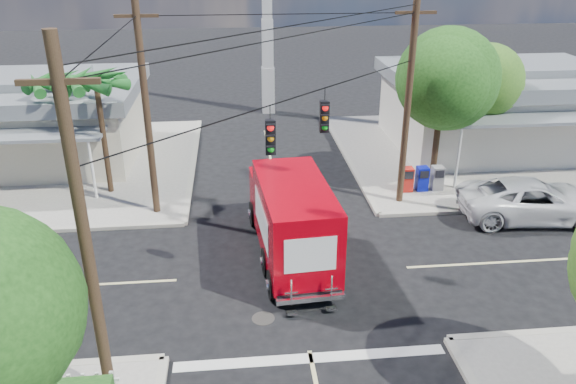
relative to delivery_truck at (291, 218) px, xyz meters
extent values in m
plane|color=black|center=(-0.02, -1.17, -1.58)|extent=(120.00, 120.00, 0.00)
cube|color=gray|center=(10.98, 9.83, -1.51)|extent=(14.00, 14.00, 0.14)
cube|color=#ACA798|center=(3.98, 9.83, -1.51)|extent=(0.25, 14.00, 0.14)
cube|color=#ACA798|center=(10.98, 2.83, -1.51)|extent=(14.00, 0.25, 0.14)
cube|color=gray|center=(-11.02, 9.83, -1.51)|extent=(14.00, 14.00, 0.14)
cube|color=#ACA798|center=(-4.02, 9.83, -1.51)|extent=(0.25, 14.00, 0.14)
cube|color=#ACA798|center=(-11.02, 2.83, -1.51)|extent=(14.00, 0.25, 0.14)
cube|color=beige|center=(-0.02, 8.83, -1.57)|extent=(0.12, 12.00, 0.01)
cube|color=beige|center=(9.98, -1.17, -1.57)|extent=(12.00, 0.12, 0.01)
cube|color=silver|center=(-0.02, -5.47, -1.57)|extent=(7.50, 0.40, 0.01)
cube|color=silver|center=(12.48, 10.83, 0.26)|extent=(11.00, 8.00, 3.40)
cube|color=gray|center=(12.48, 10.83, 2.31)|extent=(11.80, 8.80, 0.70)
cube|color=gray|center=(12.48, 10.83, 2.81)|extent=(6.05, 4.40, 0.50)
cube|color=gray|center=(12.48, 5.93, 1.46)|extent=(9.90, 1.80, 0.15)
cylinder|color=silver|center=(8.08, 5.13, 0.01)|extent=(0.12, 0.12, 2.90)
cube|color=beige|center=(-12.02, 11.33, 0.16)|extent=(10.00, 8.00, 3.20)
cube|color=gray|center=(-12.02, 11.33, 2.11)|extent=(10.80, 8.80, 0.70)
cube|color=gray|center=(-12.02, 11.33, 2.61)|extent=(5.50, 4.40, 0.50)
cylinder|color=silver|center=(-8.02, 5.63, -0.09)|extent=(0.12, 0.12, 2.70)
cube|color=silver|center=(0.48, 18.83, -0.08)|extent=(0.80, 0.80, 3.00)
cube|color=silver|center=(0.48, 18.83, 2.92)|extent=(0.70, 0.70, 3.00)
cylinder|color=#422D1C|center=(7.18, 5.63, 0.61)|extent=(0.28, 0.28, 4.10)
sphere|color=#1B4514|center=(7.18, 5.63, 3.17)|extent=(4.10, 4.10, 4.10)
sphere|color=#1B4514|center=(6.78, 5.83, 3.43)|extent=(3.33, 3.33, 3.33)
sphere|color=#1B4514|center=(7.53, 5.33, 3.04)|extent=(3.58, 3.58, 3.58)
cylinder|color=#422D1C|center=(9.78, 7.83, 0.35)|extent=(0.28, 0.28, 3.58)
sphere|color=#366920|center=(9.78, 7.83, 2.59)|extent=(3.58, 3.58, 3.58)
sphere|color=#366920|center=(9.38, 8.03, 2.82)|extent=(2.91, 2.91, 2.91)
sphere|color=#366920|center=(10.13, 7.53, 2.48)|extent=(3.14, 3.14, 3.14)
cylinder|color=#422D1C|center=(-7.52, 6.33, 1.06)|extent=(0.24, 0.24, 5.00)
cone|color=#1E6C24|center=(-6.62, 6.33, 3.66)|extent=(0.50, 2.06, 0.98)
cone|color=#1E6C24|center=(-6.96, 7.03, 3.66)|extent=(1.92, 1.68, 0.98)
cone|color=#1E6C24|center=(-7.72, 7.21, 3.66)|extent=(2.12, 0.95, 0.98)
cone|color=#1E6C24|center=(-8.33, 6.72, 3.66)|extent=(1.34, 2.07, 0.98)
cone|color=#1E6C24|center=(-8.33, 5.94, 3.66)|extent=(1.34, 2.07, 0.98)
cone|color=#1E6C24|center=(-7.72, 5.45, 3.66)|extent=(2.12, 0.95, 0.98)
cone|color=#1E6C24|center=(-6.96, 5.63, 3.66)|extent=(1.92, 1.68, 0.98)
cylinder|color=#422D1C|center=(-9.52, 7.83, 0.86)|extent=(0.24, 0.24, 4.60)
cone|color=#1E6C24|center=(-8.62, 7.83, 3.26)|extent=(0.50, 2.06, 0.98)
cone|color=#1E6C24|center=(-8.96, 8.53, 3.26)|extent=(1.92, 1.68, 0.98)
cone|color=#1E6C24|center=(-9.72, 8.71, 3.26)|extent=(2.12, 0.95, 0.98)
cone|color=#1E6C24|center=(-10.33, 8.22, 3.26)|extent=(1.34, 2.07, 0.98)
cone|color=#1E6C24|center=(-10.33, 7.44, 3.26)|extent=(1.34, 2.07, 0.98)
cone|color=#1E6C24|center=(-9.72, 6.95, 3.26)|extent=(2.12, 0.95, 0.98)
cone|color=#1E6C24|center=(-8.96, 7.13, 3.26)|extent=(1.92, 1.68, 0.98)
cylinder|color=#473321|center=(-5.22, -6.37, 2.92)|extent=(0.28, 0.28, 9.00)
cube|color=#473321|center=(-5.22, -6.37, 6.42)|extent=(1.60, 0.12, 0.12)
cylinder|color=#473321|center=(5.18, 4.03, 2.92)|extent=(0.28, 0.28, 9.00)
cube|color=#473321|center=(5.18, 4.03, 6.42)|extent=(1.60, 0.12, 0.12)
cylinder|color=#473321|center=(-5.22, 4.03, 2.92)|extent=(0.28, 0.28, 9.00)
cube|color=#473321|center=(-5.22, 4.03, 6.42)|extent=(1.60, 0.12, 0.12)
cylinder|color=black|center=(-0.02, -1.17, 4.62)|extent=(10.43, 10.43, 0.04)
cube|color=black|center=(-0.82, -1.97, 3.67)|extent=(0.30, 0.24, 1.05)
sphere|color=red|center=(-0.82, -2.11, 4.00)|extent=(0.20, 0.20, 0.20)
cube|color=black|center=(1.08, -0.07, 3.67)|extent=(0.30, 0.24, 1.05)
sphere|color=red|center=(1.08, -0.21, 4.00)|extent=(0.20, 0.20, 0.20)
cube|color=red|center=(5.78, 5.03, -0.89)|extent=(0.50, 0.50, 1.10)
cube|color=#070F91|center=(6.48, 5.03, -0.89)|extent=(0.50, 0.50, 1.10)
cube|color=slate|center=(7.18, 5.03, -0.89)|extent=(0.50, 0.50, 1.10)
cube|color=black|center=(-0.01, 0.14, -1.09)|extent=(2.55, 7.06, 0.22)
cube|color=#B9000E|center=(-0.21, 2.84, -0.38)|extent=(2.24, 1.66, 1.95)
cube|color=black|center=(-0.26, 3.46, -0.02)|extent=(1.88, 0.36, 0.84)
cube|color=silver|center=(-0.27, 3.64, -1.00)|extent=(2.04, 0.26, 0.31)
cube|color=#B9000E|center=(0.05, -0.66, 0.24)|extent=(2.60, 5.30, 2.57)
cube|color=white|center=(1.17, -0.57, 0.37)|extent=(0.26, 3.19, 1.15)
cube|color=white|center=(-1.08, -0.74, 0.37)|extent=(0.26, 3.19, 1.15)
cube|color=white|center=(0.24, -3.24, 0.37)|extent=(1.59, 0.14, 1.15)
cube|color=silver|center=(0.25, -3.36, -1.09)|extent=(2.14, 0.38, 0.16)
cube|color=silver|center=(-0.36, -3.52, -0.73)|extent=(0.40, 0.08, 0.89)
cube|color=silver|center=(0.88, -3.42, -0.73)|extent=(0.40, 0.08, 0.89)
cylinder|color=black|center=(-1.22, 2.63, -1.09)|extent=(0.36, 0.99, 0.98)
cylinder|color=black|center=(0.82, 2.78, -1.09)|extent=(0.36, 0.99, 0.98)
cylinder|color=black|center=(-0.84, -2.50, -1.09)|extent=(0.36, 0.99, 0.98)
cylinder|color=black|center=(1.20, -2.35, -1.09)|extent=(0.36, 0.99, 0.98)
imported|color=silver|center=(10.15, 2.08, -0.76)|extent=(6.14, 3.25, 1.64)
camera|label=1|loc=(-1.87, -17.54, 8.93)|focal=35.00mm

